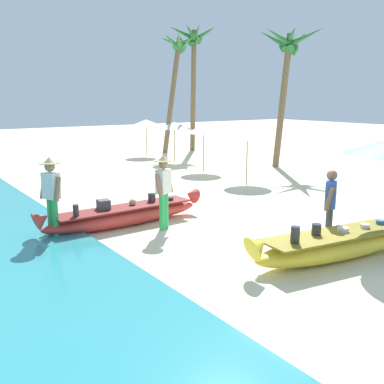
% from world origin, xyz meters
% --- Properties ---
extents(ground_plane, '(80.00, 80.00, 0.00)m').
position_xyz_m(ground_plane, '(0.00, 0.00, 0.00)').
color(ground_plane, beige).
extents(boat_yellow_foreground, '(4.10, 1.28, 0.82)m').
position_xyz_m(boat_yellow_foreground, '(-0.59, -1.32, 0.29)').
color(boat_yellow_foreground, yellow).
rests_on(boat_yellow_foreground, ground).
extents(boat_red_midground, '(4.42, 0.86, 0.74)m').
position_xyz_m(boat_red_midground, '(-2.87, 3.08, 0.26)').
color(boat_red_midground, red).
rests_on(boat_red_midground, ground).
extents(person_vendor_hatted, '(0.58, 0.44, 1.75)m').
position_xyz_m(person_vendor_hatted, '(-2.25, 2.28, 1.02)').
color(person_vendor_hatted, green).
rests_on(person_vendor_hatted, ground).
extents(person_tourist_customer, '(0.55, 0.49, 1.60)m').
position_xyz_m(person_tourist_customer, '(0.00, -0.66, 0.90)').
color(person_tourist_customer, '#333842').
rests_on(person_tourist_customer, ground).
extents(person_vendor_assistant, '(0.44, 0.58, 1.81)m').
position_xyz_m(person_vendor_assistant, '(-4.62, 3.01, 1.05)').
color(person_vendor_assistant, green).
rests_on(person_vendor_assistant, ground).
extents(parasol_row_0, '(1.60, 1.60, 1.91)m').
position_xyz_m(parasol_row_0, '(3.33, 5.67, 1.75)').
color(parasol_row_0, '#8E6B47').
rests_on(parasol_row_0, ground).
extents(parasol_row_1, '(1.60, 1.60, 1.91)m').
position_xyz_m(parasol_row_1, '(3.54, 8.62, 1.75)').
color(parasol_row_1, '#8E6B47').
rests_on(parasol_row_1, ground).
extents(parasol_row_2, '(1.60, 1.60, 1.91)m').
position_xyz_m(parasol_row_2, '(3.95, 11.50, 1.75)').
color(parasol_row_2, '#8E6B47').
rests_on(parasol_row_2, ground).
extents(parasol_row_3, '(1.60, 1.60, 1.91)m').
position_xyz_m(parasol_row_3, '(4.07, 14.46, 1.75)').
color(parasol_row_3, '#8E6B47').
rests_on(parasol_row_3, ground).
extents(palm_tree_tall_inland, '(2.53, 2.79, 6.06)m').
position_xyz_m(palm_tree_tall_inland, '(7.38, 7.75, 4.84)').
color(palm_tree_tall_inland, brown).
rests_on(palm_tree_tall_inland, ground).
extents(palm_tree_leaning_seaward, '(2.51, 2.63, 6.57)m').
position_xyz_m(palm_tree_leaning_seaward, '(6.47, 15.11, 5.22)').
color(palm_tree_leaning_seaward, brown).
rests_on(palm_tree_leaning_seaward, ground).
extents(palm_tree_mid_cluster, '(2.88, 2.63, 7.05)m').
position_xyz_m(palm_tree_mid_cluster, '(7.56, 15.08, 5.71)').
color(palm_tree_mid_cluster, brown).
rests_on(palm_tree_mid_cluster, ground).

